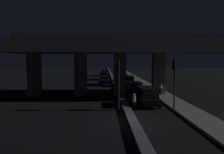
# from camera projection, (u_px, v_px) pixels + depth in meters

# --- Properties ---
(ground_plane) EXTENTS (200.00, 200.00, 0.00)m
(ground_plane) POSITION_uv_depth(u_px,v_px,m) (132.00, 122.00, 16.02)
(ground_plane) COLOR black
(median_divider) EXTENTS (0.69, 126.00, 0.30)m
(median_divider) POSITION_uv_depth(u_px,v_px,m) (113.00, 78.00, 50.88)
(median_divider) COLOR #4C4C51
(median_divider) RESTS_ON ground_plane
(sidewalk_right) EXTENTS (2.38, 126.00, 0.17)m
(sidewalk_right) POSITION_uv_depth(u_px,v_px,m) (141.00, 82.00, 44.10)
(sidewalk_right) COLOR slate
(sidewalk_right) RESTS_ON ground_plane
(elevated_overpass) EXTENTS (27.22, 9.64, 7.83)m
(elevated_overpass) POSITION_uv_depth(u_px,v_px,m) (118.00, 49.00, 27.81)
(elevated_overpass) COLOR slate
(elevated_overpass) RESTS_ON ground_plane
(traffic_light_left_of_median) EXTENTS (0.30, 0.49, 4.60)m
(traffic_light_left_of_median) POSITION_uv_depth(u_px,v_px,m) (119.00, 76.00, 19.38)
(traffic_light_left_of_median) COLOR black
(traffic_light_left_of_median) RESTS_ON ground_plane
(traffic_light_right_of_median) EXTENTS (0.30, 0.49, 4.74)m
(traffic_light_right_of_median) POSITION_uv_depth(u_px,v_px,m) (174.00, 74.00, 19.56)
(traffic_light_right_of_median) COLOR black
(traffic_light_right_of_median) RESTS_ON ground_plane
(street_lamp) EXTENTS (2.17, 0.32, 7.86)m
(street_lamp) POSITION_uv_depth(u_px,v_px,m) (129.00, 59.00, 53.72)
(street_lamp) COLOR #2D2D30
(street_lamp) RESTS_ON ground_plane
(car_black_lead) EXTENTS (2.07, 4.18, 1.82)m
(car_black_lead) POSITION_uv_depth(u_px,v_px,m) (147.00, 96.00, 21.79)
(car_black_lead) COLOR black
(car_black_lead) RESTS_ON ground_plane
(car_dark_blue_second) EXTENTS (2.06, 4.18, 1.54)m
(car_dark_blue_second) POSITION_uv_depth(u_px,v_px,m) (135.00, 87.00, 29.51)
(car_dark_blue_second) COLOR #141938
(car_dark_blue_second) RESTS_ON ground_plane
(car_dark_blue_third) EXTENTS (2.01, 4.80, 1.79)m
(car_dark_blue_third) POSITION_uv_depth(u_px,v_px,m) (129.00, 81.00, 37.30)
(car_dark_blue_third) COLOR #141938
(car_dark_blue_third) RESTS_ON ground_plane
(car_grey_fourth) EXTENTS (1.97, 4.79, 1.61)m
(car_grey_fourth) POSITION_uv_depth(u_px,v_px,m) (124.00, 78.00, 44.30)
(car_grey_fourth) COLOR #515459
(car_grey_fourth) RESTS_ON ground_plane
(car_dark_blue_lead_oncoming) EXTENTS (1.92, 4.30, 1.54)m
(car_dark_blue_lead_oncoming) POSITION_uv_depth(u_px,v_px,m) (104.00, 80.00, 39.30)
(car_dark_blue_lead_oncoming) COLOR #141938
(car_dark_blue_lead_oncoming) RESTS_ON ground_plane
(car_dark_blue_second_oncoming) EXTENTS (1.97, 4.04, 1.76)m
(car_dark_blue_second_oncoming) POSITION_uv_depth(u_px,v_px,m) (104.00, 76.00, 49.27)
(car_dark_blue_second_oncoming) COLOR #141938
(car_dark_blue_second_oncoming) RESTS_ON ground_plane
(car_silver_third_oncoming) EXTENTS (2.11, 4.38, 1.74)m
(car_silver_third_oncoming) POSITION_uv_depth(u_px,v_px,m) (104.00, 73.00, 60.66)
(car_silver_third_oncoming) COLOR gray
(car_silver_third_oncoming) RESTS_ON ground_plane
(motorcycle_red_filtering_near) EXTENTS (0.32, 2.03, 1.40)m
(motorcycle_red_filtering_near) POSITION_uv_depth(u_px,v_px,m) (134.00, 102.00, 20.35)
(motorcycle_red_filtering_near) COLOR black
(motorcycle_red_filtering_near) RESTS_ON ground_plane
(motorcycle_black_filtering_mid) EXTENTS (0.34, 1.70, 1.46)m
(motorcycle_black_filtering_mid) POSITION_uv_depth(u_px,v_px,m) (127.00, 89.00, 29.27)
(motorcycle_black_filtering_mid) COLOR black
(motorcycle_black_filtering_mid) RESTS_ON ground_plane
(pedestrian_on_sidewalk) EXTENTS (0.32, 0.32, 1.66)m
(pedestrian_on_sidewalk) POSITION_uv_depth(u_px,v_px,m) (161.00, 88.00, 27.52)
(pedestrian_on_sidewalk) COLOR black
(pedestrian_on_sidewalk) RESTS_ON sidewalk_right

